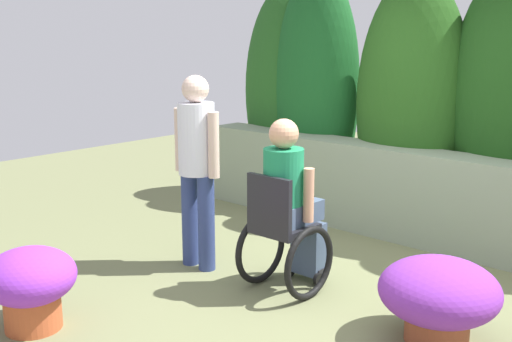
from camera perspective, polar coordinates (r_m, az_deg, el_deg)
The scene contains 7 objects.
ground_plane at distance 4.77m, azimuth 8.18°, elevation -11.71°, with size 13.62×13.62×0.00m, color #6B704A.
stone_retaining_wall at distance 5.97m, azimuth 17.04°, elevation -2.73°, with size 5.67×0.41×0.87m, color gray.
hedge_backdrop at distance 6.29m, azimuth 20.45°, elevation 6.55°, with size 6.13×1.14×3.05m.
person_in_wheelchair at distance 4.77m, azimuth 2.88°, elevation -3.65°, with size 0.53×0.66×1.33m.
person_standing_companion at distance 5.18m, azimuth -5.37°, elevation 1.04°, with size 0.49×0.30×1.61m.
flower_pot_purple_near at distance 4.49m, azimuth -19.67°, elevation -9.51°, with size 0.60×0.60×0.56m.
flower_pot_terracotta_by_wall at distance 4.24m, azimuth 16.17°, elevation -10.76°, with size 0.77×0.77×0.55m.
Camera 1 is at (2.39, -3.64, 1.95)m, focal length 44.32 mm.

